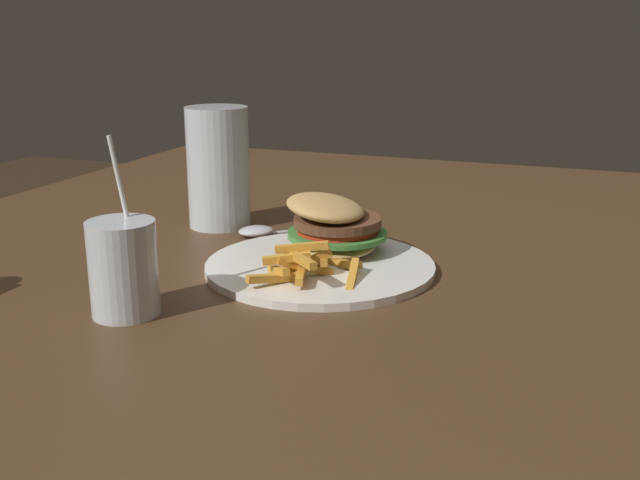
{
  "coord_description": "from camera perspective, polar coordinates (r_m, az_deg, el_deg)",
  "views": [
    {
      "loc": [
        -0.93,
        -0.44,
        1.07
      ],
      "look_at": [
        -0.07,
        -0.12,
        0.81
      ],
      "focal_mm": 42.0,
      "sensor_mm": 36.0,
      "label": 1
    }
  ],
  "objects": [
    {
      "name": "meal_plate_near",
      "position": [
        0.98,
        0.51,
        -0.33
      ],
      "size": [
        0.29,
        0.29,
        0.09
      ],
      "color": "white",
      "rests_on": "dining_table"
    },
    {
      "name": "juice_glass",
      "position": [
        0.83,
        -14.73,
        -2.42
      ],
      "size": [
        0.07,
        0.07,
        0.19
      ],
      "color": "silver",
      "rests_on": "dining_table"
    },
    {
      "name": "spoon",
      "position": [
        1.12,
        -4.5,
        0.69
      ],
      "size": [
        0.13,
        0.14,
        0.01
      ],
      "rotation": [
        0.0,
        0.0,
        2.3
      ],
      "color": "silver",
      "rests_on": "dining_table"
    },
    {
      "name": "dining_table",
      "position": [
        1.1,
        -4.44,
        -5.14
      ],
      "size": [
        1.54,
        1.13,
        0.77
      ],
      "color": "#4C331E",
      "rests_on": "ground_plane"
    },
    {
      "name": "beer_glass",
      "position": [
        1.16,
        -7.75,
        5.28
      ],
      "size": [
        0.1,
        0.1,
        0.18
      ],
      "color": "silver",
      "rests_on": "dining_table"
    }
  ]
}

